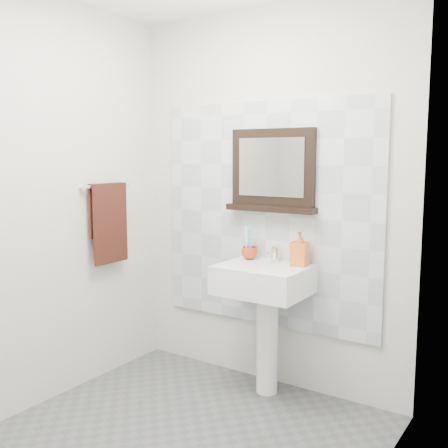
# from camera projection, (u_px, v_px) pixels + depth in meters

# --- Properties ---
(back_wall) EXTENTS (2.00, 0.01, 2.50)m
(back_wall) POSITION_uv_depth(u_px,v_px,m) (267.00, 200.00, 3.50)
(back_wall) COLOR beige
(back_wall) RESTS_ON ground
(left_wall) EXTENTS (0.01, 2.20, 2.50)m
(left_wall) POSITION_uv_depth(u_px,v_px,m) (32.00, 205.00, 3.14)
(left_wall) COLOR beige
(left_wall) RESTS_ON ground
(right_wall) EXTENTS (0.01, 2.20, 2.50)m
(right_wall) POSITION_uv_depth(u_px,v_px,m) (356.00, 232.00, 2.04)
(right_wall) COLOR beige
(right_wall) RESTS_ON ground
(splashback) EXTENTS (1.60, 0.02, 1.50)m
(splashback) POSITION_uv_depth(u_px,v_px,m) (266.00, 215.00, 3.50)
(splashback) COLOR silver
(splashback) RESTS_ON back_wall
(pedestal_sink) EXTENTS (0.55, 0.44, 0.96)m
(pedestal_sink) POSITION_uv_depth(u_px,v_px,m) (264.00, 293.00, 3.33)
(pedestal_sink) COLOR white
(pedestal_sink) RESTS_ON ground
(toothbrush_cup) EXTENTS (0.12, 0.12, 0.08)m
(toothbrush_cup) POSITION_uv_depth(u_px,v_px,m) (249.00, 253.00, 3.48)
(toothbrush_cup) COLOR #B13014
(toothbrush_cup) RESTS_ON pedestal_sink
(toothbrushes) EXTENTS (0.05, 0.04, 0.21)m
(toothbrushes) POSITION_uv_depth(u_px,v_px,m) (249.00, 241.00, 3.48)
(toothbrushes) COLOR white
(toothbrushes) RESTS_ON toothbrush_cup
(soap_dispenser) EXTENTS (0.11, 0.11, 0.22)m
(soap_dispenser) POSITION_uv_depth(u_px,v_px,m) (300.00, 248.00, 3.27)
(soap_dispenser) COLOR red
(soap_dispenser) RESTS_ON pedestal_sink
(framed_mirror) EXTENTS (0.63, 0.11, 0.54)m
(framed_mirror) POSITION_uv_depth(u_px,v_px,m) (273.00, 172.00, 3.41)
(framed_mirror) COLOR black
(framed_mirror) RESTS_ON back_wall
(towel_bar) EXTENTS (0.07, 0.40, 0.03)m
(towel_bar) POSITION_uv_depth(u_px,v_px,m) (107.00, 186.00, 3.56)
(towel_bar) COLOR silver
(towel_bar) RESTS_ON left_wall
(hand_towel) EXTENTS (0.06, 0.30, 0.55)m
(hand_towel) POSITION_uv_depth(u_px,v_px,m) (109.00, 217.00, 3.59)
(hand_towel) COLOR black
(hand_towel) RESTS_ON towel_bar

